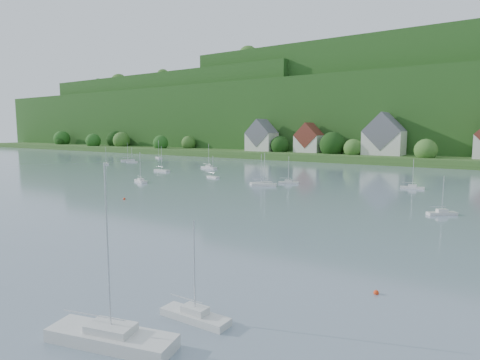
% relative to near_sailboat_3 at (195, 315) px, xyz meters
% --- Properties ---
extents(far_shore_strip, '(600.00, 60.00, 3.00)m').
position_rel_near_sailboat_3_xyz_m(far_shore_strip, '(-34.76, 167.94, 1.09)').
color(far_shore_strip, '#365921').
rests_on(far_shore_strip, ground).
extents(forested_ridge, '(620.00, 181.22, 69.89)m').
position_rel_near_sailboat_3_xyz_m(forested_ridge, '(-34.36, 236.51, 22.47)').
color(forested_ridge, '#1B4114').
rests_on(forested_ridge, ground).
extents(village_building_0, '(14.00, 10.40, 16.00)m').
position_rel_near_sailboat_3_xyz_m(village_building_0, '(-89.76, 154.94, 9.10)').
color(village_building_0, silver).
rests_on(village_building_0, far_shore_strip).
extents(village_building_1, '(12.00, 9.36, 14.00)m').
position_rel_near_sailboat_3_xyz_m(village_building_1, '(-64.76, 156.94, 8.34)').
color(village_building_1, silver).
rests_on(village_building_1, far_shore_strip).
extents(village_building_2, '(16.00, 11.44, 18.00)m').
position_rel_near_sailboat_3_xyz_m(village_building_2, '(-29.76, 155.94, 9.86)').
color(village_building_2, silver).
rests_on(village_building_2, far_shore_strip).
extents(near_sailboat_3, '(5.46, 1.69, 7.31)m').
position_rel_near_sailboat_3_xyz_m(near_sailboat_3, '(0.00, 0.00, 0.00)').
color(near_sailboat_3, silver).
rests_on(near_sailboat_3, ground).
extents(near_sailboat_4, '(8.92, 4.61, 11.59)m').
position_rel_near_sailboat_3_xyz_m(near_sailboat_4, '(-2.18, -5.56, 0.13)').
color(near_sailboat_4, silver).
rests_on(near_sailboat_4, ground).
extents(mooring_buoy_2, '(0.45, 0.45, 0.45)m').
position_rel_near_sailboat_3_xyz_m(mooring_buoy_2, '(9.32, 12.13, -0.41)').
color(mooring_buoy_2, '#EE3A13').
rests_on(mooring_buoy_2, ground).
extents(mooring_buoy_3, '(0.50, 0.50, 0.50)m').
position_rel_near_sailboat_3_xyz_m(mooring_buoy_3, '(-44.98, 30.93, -0.41)').
color(mooring_buoy_3, '#EE3A13').
rests_on(mooring_buoy_3, ground).
extents(far_sailboat_cluster, '(203.27, 72.03, 8.71)m').
position_rel_near_sailboat_3_xyz_m(far_sailboat_cluster, '(-27.41, 85.28, -0.04)').
color(far_sailboat_cluster, silver).
rests_on(far_sailboat_cluster, ground).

